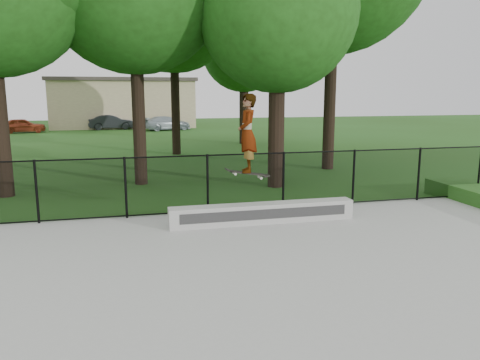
# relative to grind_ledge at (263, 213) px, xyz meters

# --- Properties ---
(ground) EXTENTS (100.00, 100.00, 0.00)m
(ground) POSITION_rel_grind_ledge_xyz_m (-1.10, -4.70, -0.29)
(ground) COLOR #254E16
(ground) RESTS_ON ground
(concrete_slab) EXTENTS (14.00, 12.00, 0.06)m
(concrete_slab) POSITION_rel_grind_ledge_xyz_m (-1.10, -4.70, -0.26)
(concrete_slab) COLOR #A4A5A0
(concrete_slab) RESTS_ON ground
(grind_ledge) EXTENTS (4.38, 0.40, 0.46)m
(grind_ledge) POSITION_rel_grind_ledge_xyz_m (0.00, 0.00, 0.00)
(grind_ledge) COLOR #B8B8B3
(grind_ledge) RESTS_ON concrete_slab
(car_a) EXTENTS (3.46, 1.92, 1.12)m
(car_a) POSITION_rel_grind_ledge_xyz_m (-10.70, 28.65, 0.27)
(car_a) COLOR #9A371C
(car_a) RESTS_ON ground
(car_b) EXTENTS (3.50, 1.71, 1.22)m
(car_b) POSITION_rel_grind_ledge_xyz_m (-4.18, 30.34, 0.32)
(car_b) COLOR black
(car_b) RESTS_ON ground
(car_c) EXTENTS (3.92, 2.58, 1.14)m
(car_c) POSITION_rel_grind_ledge_xyz_m (0.25, 28.57, 0.28)
(car_c) COLOR #9DA9B2
(car_c) RESTS_ON ground
(skater_airborne) EXTENTS (0.83, 0.71, 1.91)m
(skater_airborne) POSITION_rel_grind_ledge_xyz_m (-0.40, -0.05, 1.84)
(skater_airborne) COLOR black
(skater_airborne) RESTS_ON ground
(chainlink_fence) EXTENTS (16.06, 0.06, 1.50)m
(chainlink_fence) POSITION_rel_grind_ledge_xyz_m (-1.10, 1.20, 0.52)
(chainlink_fence) COLOR black
(chainlink_fence) RESTS_ON concrete_slab
(distant_building) EXTENTS (12.40, 6.40, 4.30)m
(distant_building) POSITION_rel_grind_ledge_xyz_m (-3.10, 33.30, 1.87)
(distant_building) COLOR beige
(distant_building) RESTS_ON ground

